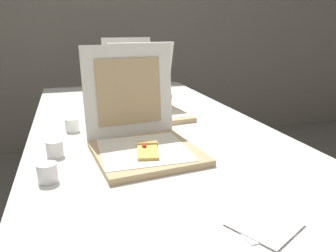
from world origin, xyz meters
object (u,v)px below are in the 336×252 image
object	(u,v)px
pizza_box_middle	(147,106)
pizza_box_back	(135,86)
cup_white_far	(92,108)
cup_white_near_center	(55,149)
cup_white_mid	(72,125)
cup_white_near_left	(47,173)
napkin_pile	(262,224)
table	(152,138)
pizza_box_front	(142,138)

from	to	relation	value
pizza_box_middle	pizza_box_back	world-z (taller)	pizza_box_back
pizza_box_back	cup_white_far	xyz separation A→B (m)	(-0.31, -0.41, -0.02)
cup_white_near_center	cup_white_mid	size ratio (longest dim) A/B	1.00
cup_white_near_center	pizza_box_back	bearing A→B (deg)	63.75
pizza_box_middle	cup_white_near_left	bearing A→B (deg)	-132.74
cup_white_near_left	napkin_pile	bearing A→B (deg)	-38.29
table	pizza_box_back	xyz separation A→B (m)	(0.08, 0.75, 0.09)
pizza_box_back	napkin_pile	world-z (taller)	pizza_box_back
pizza_box_front	cup_white_far	size ratio (longest dim) A/B	7.18
table	cup_white_mid	size ratio (longest dim) A/B	40.69
pizza_box_middle	cup_white_near_left	xyz separation A→B (m)	(-0.43, -0.61, -0.02)
cup_white_near_center	cup_white_mid	xyz separation A→B (m)	(0.06, 0.27, 0.00)
cup_white_near_left	cup_white_near_center	bearing A→B (deg)	85.50
cup_white_near_center	cup_white_far	world-z (taller)	same
pizza_box_middle	napkin_pile	distance (m)	0.97
table	pizza_box_front	world-z (taller)	pizza_box_front
pizza_box_back	cup_white_near_center	size ratio (longest dim) A/B	7.91
pizza_box_back	napkin_pile	distance (m)	1.52
table	cup_white_far	world-z (taller)	cup_white_far
pizza_box_front	pizza_box_middle	size ratio (longest dim) A/B	1.06
pizza_box_middle	pizza_box_back	xyz separation A→B (m)	(0.06, 0.55, -0.00)
pizza_box_front	cup_white_near_left	xyz separation A→B (m)	(-0.31, -0.14, -0.02)
table	cup_white_far	distance (m)	0.42
pizza_box_back	cup_white_far	distance (m)	0.51
pizza_box_middle	napkin_pile	size ratio (longest dim) A/B	2.18
cup_white_near_left	napkin_pile	world-z (taller)	cup_white_near_left
pizza_box_front	pizza_box_middle	xyz separation A→B (m)	(0.13, 0.46, -0.00)
pizza_box_back	cup_white_near_left	xyz separation A→B (m)	(-0.49, -1.15, -0.02)
napkin_pile	cup_white_mid	bearing A→B (deg)	114.97
pizza_box_front	cup_white_near_center	distance (m)	0.30
cup_white_mid	cup_white_near_left	size ratio (longest dim) A/B	1.00
table	cup_white_mid	bearing A→B (deg)	169.78
pizza_box_middle	cup_white_far	bearing A→B (deg)	143.44
pizza_box_back	cup_white_mid	size ratio (longest dim) A/B	7.91
pizza_box_back	cup_white_far	size ratio (longest dim) A/B	7.91
pizza_box_middle	pizza_box_back	bearing A→B (deg)	76.94
pizza_box_front	cup_white_near_center	world-z (taller)	pizza_box_front
pizza_box_back	cup_white_near_center	bearing A→B (deg)	-120.19
pizza_box_front	cup_white_mid	xyz separation A→B (m)	(-0.23, 0.32, -0.02)
cup_white_far	pizza_box_front	bearing A→B (deg)	-78.45
pizza_box_middle	table	bearing A→B (deg)	-105.03
pizza_box_front	cup_white_near_center	bearing A→B (deg)	164.44
pizza_box_middle	cup_white_near_left	size ratio (longest dim) A/B	6.77
table	cup_white_near_center	size ratio (longest dim) A/B	40.69
cup_white_far	napkin_pile	distance (m)	1.14
table	pizza_box_back	size ratio (longest dim) A/B	5.14
pizza_box_front	pizza_box_back	size ratio (longest dim) A/B	0.91
pizza_box_middle	cup_white_mid	distance (m)	0.39
table	pizza_box_middle	distance (m)	0.23
cup_white_far	napkin_pile	xyz separation A→B (m)	(0.28, -1.11, -0.02)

